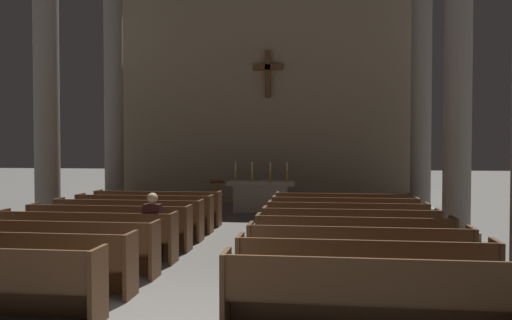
{
  "coord_description": "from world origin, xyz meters",
  "views": [
    {
      "loc": [
        1.9,
        -6.04,
        2.21
      ],
      "look_at": [
        0.0,
        9.42,
        1.75
      ],
      "focal_mm": 36.33,
      "sensor_mm": 36.0,
      "label": 1
    }
  ],
  "objects_px": {
    "pew_left_row_2": "(19,262)",
    "candlestick_inner_left": "(252,175)",
    "pew_left_row_7": "(144,213)",
    "column_right_third": "(421,98)",
    "pew_left_row_5": "(109,227)",
    "pew_right_row_8": "(343,211)",
    "column_left_second": "(46,87)",
    "pew_left_row_6": "(128,219)",
    "pew_right_row_3": "(358,255)",
    "pew_left_row_3": "(56,247)",
    "column_left_third": "(114,101)",
    "pew_right_row_2": "(364,272)",
    "pew_right_row_5": "(350,232)",
    "pew_right_row_7": "(345,216)",
    "candlestick_inner_right": "(270,175)",
    "pew_left_row_8": "(158,208)",
    "lone_worshipper": "(154,226)",
    "pew_right_row_1": "(373,296)",
    "altar": "(261,196)",
    "pew_right_row_6": "(347,223)",
    "candlestick_outer_left": "(236,175)",
    "pew_right_row_4": "(354,242)",
    "candlestick_outer_right": "(287,176)",
    "pew_left_row_4": "(86,236)",
    "column_right_second": "(458,81)",
    "lectern": "(217,199)"
  },
  "relations": [
    {
      "from": "pew_left_row_3",
      "to": "column_left_third",
      "type": "height_order",
      "value": "column_left_third"
    },
    {
      "from": "pew_right_row_8",
      "to": "column_left_second",
      "type": "distance_m",
      "value": 8.34
    },
    {
      "from": "pew_left_row_4",
      "to": "pew_right_row_7",
      "type": "relative_size",
      "value": 1.0
    },
    {
      "from": "pew_right_row_8",
      "to": "candlestick_outer_left",
      "type": "height_order",
      "value": "candlestick_outer_left"
    },
    {
      "from": "column_left_third",
      "to": "candlestick_inner_right",
      "type": "bearing_deg",
      "value": -2.05
    },
    {
      "from": "pew_left_row_4",
      "to": "lone_worshipper",
      "type": "bearing_deg",
      "value": 1.66
    },
    {
      "from": "candlestick_outer_left",
      "to": "column_left_third",
      "type": "bearing_deg",
      "value": 177.4
    },
    {
      "from": "pew_left_row_6",
      "to": "pew_right_row_5",
      "type": "height_order",
      "value": "same"
    },
    {
      "from": "pew_left_row_7",
      "to": "pew_right_row_4",
      "type": "relative_size",
      "value": 1.0
    },
    {
      "from": "pew_right_row_2",
      "to": "pew_right_row_5",
      "type": "height_order",
      "value": "same"
    },
    {
      "from": "pew_right_row_8",
      "to": "altar",
      "type": "bearing_deg",
      "value": 128.7
    },
    {
      "from": "pew_right_row_1",
      "to": "column_left_third",
      "type": "bearing_deg",
      "value": 124.59
    },
    {
      "from": "column_right_second",
      "to": "lone_worshipper",
      "type": "height_order",
      "value": "column_right_second"
    },
    {
      "from": "pew_left_row_8",
      "to": "altar",
      "type": "relative_size",
      "value": 1.58
    },
    {
      "from": "pew_left_row_8",
      "to": "pew_right_row_7",
      "type": "height_order",
      "value": "same"
    },
    {
      "from": "pew_right_row_7",
      "to": "candlestick_outer_right",
      "type": "distance_m",
      "value": 4.61
    },
    {
      "from": "pew_right_row_8",
      "to": "candlestick_inner_right",
      "type": "xyz_separation_m",
      "value": [
        -2.21,
        3.13,
        0.73
      ]
    },
    {
      "from": "pew_right_row_8",
      "to": "column_left_third",
      "type": "height_order",
      "value": "column_left_third"
    },
    {
      "from": "pew_right_row_2",
      "to": "pew_right_row_4",
      "type": "height_order",
      "value": "same"
    },
    {
      "from": "column_left_second",
      "to": "pew_right_row_7",
      "type": "bearing_deg",
      "value": -0.19
    },
    {
      "from": "pew_left_row_6",
      "to": "pew_right_row_3",
      "type": "distance_m",
      "value": 6.01
    },
    {
      "from": "pew_left_row_7",
      "to": "candlestick_outer_right",
      "type": "bearing_deg",
      "value": 51.58
    },
    {
      "from": "pew_right_row_7",
      "to": "pew_left_row_8",
      "type": "bearing_deg",
      "value": 167.6
    },
    {
      "from": "pew_left_row_6",
      "to": "lone_worshipper",
      "type": "height_order",
      "value": "lone_worshipper"
    },
    {
      "from": "pew_left_row_2",
      "to": "pew_right_row_6",
      "type": "distance_m",
      "value": 6.68
    },
    {
      "from": "pew_right_row_3",
      "to": "column_left_third",
      "type": "bearing_deg",
      "value": 130.75
    },
    {
      "from": "pew_right_row_7",
      "to": "candlestick_inner_left",
      "type": "relative_size",
      "value": 5.55
    },
    {
      "from": "pew_left_row_8",
      "to": "pew_left_row_7",
      "type": "bearing_deg",
      "value": -90.0
    },
    {
      "from": "pew_right_row_4",
      "to": "pew_left_row_8",
      "type": "bearing_deg",
      "value": 138.67
    },
    {
      "from": "pew_left_row_6",
      "to": "lectern",
      "type": "xyz_separation_m",
      "value": [
        1.28,
        4.14,
        0.07
      ]
    },
    {
      "from": "pew_left_row_7",
      "to": "column_right_third",
      "type": "bearing_deg",
      "value": 30.17
    },
    {
      "from": "pew_left_row_5",
      "to": "column_right_third",
      "type": "height_order",
      "value": "column_right_third"
    },
    {
      "from": "pew_left_row_2",
      "to": "pew_right_row_8",
      "type": "xyz_separation_m",
      "value": [
        5.02,
        6.62,
        0.0
      ]
    },
    {
      "from": "pew_right_row_2",
      "to": "column_right_third",
      "type": "height_order",
      "value": "column_right_third"
    },
    {
      "from": "pew_right_row_8",
      "to": "candlestick_outer_left",
      "type": "bearing_deg",
      "value": 137.0
    },
    {
      "from": "pew_right_row_1",
      "to": "lone_worshipper",
      "type": "xyz_separation_m",
      "value": [
        -3.69,
        3.35,
        0.22
      ]
    },
    {
      "from": "pew_right_row_3",
      "to": "column_right_third",
      "type": "relative_size",
      "value": 0.46
    },
    {
      "from": "pew_right_row_7",
      "to": "lone_worshipper",
      "type": "relative_size",
      "value": 2.64
    },
    {
      "from": "pew_left_row_3",
      "to": "pew_right_row_3",
      "type": "relative_size",
      "value": 1.0
    },
    {
      "from": "pew_right_row_6",
      "to": "column_right_second",
      "type": "xyz_separation_m",
      "value": [
        2.6,
        1.13,
        3.22
      ]
    },
    {
      "from": "pew_right_row_2",
      "to": "candlestick_outer_right",
      "type": "distance_m",
      "value": 9.92
    },
    {
      "from": "pew_right_row_5",
      "to": "column_left_second",
      "type": "bearing_deg",
      "value": 163.67
    },
    {
      "from": "lone_worshipper",
      "to": "pew_right_row_6",
      "type": "bearing_deg",
      "value": 30.45
    },
    {
      "from": "pew_right_row_5",
      "to": "lone_worshipper",
      "type": "height_order",
      "value": "lone_worshipper"
    },
    {
      "from": "pew_right_row_8",
      "to": "pew_left_row_4",
      "type": "bearing_deg",
      "value": -138.67
    },
    {
      "from": "column_right_third",
      "to": "pew_right_row_6",
      "type": "bearing_deg",
      "value": -115.18
    },
    {
      "from": "column_left_second",
      "to": "lone_worshipper",
      "type": "xyz_separation_m",
      "value": [
        3.93,
        -3.3,
        -3.0
      ]
    },
    {
      "from": "pew_left_row_6",
      "to": "column_right_third",
      "type": "bearing_deg",
      "value": 35.98
    },
    {
      "from": "pew_left_row_2",
      "to": "candlestick_inner_left",
      "type": "bearing_deg",
      "value": 77.24
    },
    {
      "from": "pew_left_row_4",
      "to": "candlestick_inner_left",
      "type": "xyz_separation_m",
      "value": [
        2.21,
        7.54,
        0.73
      ]
    }
  ]
}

